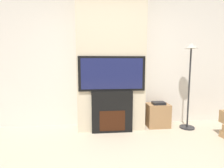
% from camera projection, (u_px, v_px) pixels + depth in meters
% --- Properties ---
extents(wall_back, '(6.00, 0.06, 2.70)m').
position_uv_depth(wall_back, '(110.00, 59.00, 3.52)').
color(wall_back, silver).
rests_on(wall_back, ground_plane).
extents(chimney_breast, '(1.25, 0.41, 2.70)m').
position_uv_depth(chimney_breast, '(111.00, 59.00, 3.29)').
color(chimney_breast, beige).
rests_on(chimney_breast, ground_plane).
extents(fireplace, '(0.74, 0.15, 0.77)m').
position_uv_depth(fireplace, '(112.00, 112.00, 3.20)').
color(fireplace, black).
rests_on(fireplace, ground_plane).
extents(television, '(1.20, 0.07, 0.62)m').
position_uv_depth(television, '(112.00, 74.00, 3.12)').
color(television, black).
rests_on(television, fireplace).
extents(floor_lamp, '(0.28, 0.28, 1.64)m').
position_uv_depth(floor_lamp, '(190.00, 71.00, 3.30)').
color(floor_lamp, '#262628').
rests_on(floor_lamp, ground_plane).
extents(media_stand, '(0.44, 0.33, 0.51)m').
position_uv_depth(media_stand, '(158.00, 115.00, 3.49)').
color(media_stand, '#997047').
rests_on(media_stand, ground_plane).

